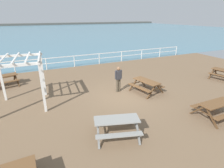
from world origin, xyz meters
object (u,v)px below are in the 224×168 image
picnic_table_far_right (146,83)px  picnic_table_far_left (117,123)px  picnic_table_near_right (216,106)px  picnic_table_mid_centre (3,78)px  visitor (118,78)px  lattice_pergola (18,71)px

picnic_table_far_right → picnic_table_far_left: bearing=119.2°
picnic_table_near_right → picnic_table_mid_centre: size_ratio=0.86×
picnic_table_near_right → picnic_table_far_left: (-4.96, 0.74, 0.00)m
picnic_table_mid_centre → visitor: (6.82, -4.21, 0.36)m
picnic_table_far_right → lattice_pergola: lattice_pergola is taller
lattice_pergola → picnic_table_far_right: bearing=-4.6°
picnic_table_far_right → visitor: visitor is taller
picnic_table_near_right → picnic_table_far_left: same height
picnic_table_mid_centre → lattice_pergola: size_ratio=0.76×
picnic_table_near_right → picnic_table_far_right: same height
picnic_table_mid_centre → picnic_table_far_left: size_ratio=0.98×
picnic_table_near_right → picnic_table_far_right: (-1.24, 3.97, 0.00)m
picnic_table_near_right → lattice_pergola: lattice_pergola is taller
picnic_table_mid_centre → lattice_pergola: (1.27, -3.74, 1.41)m
picnic_table_far_left → picnic_table_far_right: 4.93m
picnic_table_mid_centre → visitor: visitor is taller
picnic_table_far_right → picnic_table_near_right: bearing=-174.4°
picnic_table_far_left → visitor: bearing=79.2°
visitor → picnic_table_mid_centre: bearing=50.2°
picnic_table_far_right → lattice_pergola: size_ratio=0.75×
picnic_table_far_left → visitor: visitor is taller
picnic_table_mid_centre → picnic_table_far_right: size_ratio=1.02×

